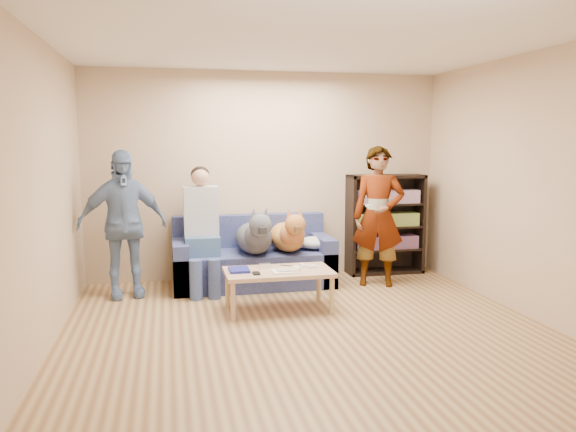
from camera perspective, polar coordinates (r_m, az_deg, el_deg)
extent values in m
plane|color=brown|center=(5.01, 2.97, -12.65)|extent=(5.00, 5.00, 0.00)
plane|color=white|center=(4.78, 3.19, 18.03)|extent=(5.00, 5.00, 0.00)
plane|color=tan|center=(7.16, -2.20, 4.13)|extent=(4.50, 0.00, 4.50)
plane|color=tan|center=(2.42, 18.83, -3.18)|extent=(4.50, 0.00, 4.50)
plane|color=tan|center=(4.67, -24.66, 1.57)|extent=(0.00, 5.00, 5.00)
plane|color=tan|center=(5.74, 25.33, 2.54)|extent=(0.00, 5.00, 5.00)
ellipsoid|color=silver|center=(6.87, 2.85, -2.71)|extent=(0.44, 0.37, 0.15)
imported|color=gray|center=(6.81, 9.16, -0.04)|extent=(0.71, 0.59, 1.68)
imported|color=#7291B7|center=(6.48, -16.47, -0.79)|extent=(1.02, 0.58, 1.65)
cube|color=silver|center=(6.53, 8.19, 1.04)|extent=(0.04, 0.11, 0.03)
cube|color=navy|center=(5.77, -5.00, -5.46)|extent=(0.20, 0.26, 0.03)
cube|color=white|center=(5.70, -0.29, -5.65)|extent=(0.26, 0.20, 0.02)
cube|color=#ACA08A|center=(5.72, -0.04, -5.46)|extent=(0.22, 0.17, 0.01)
cube|color=silver|center=(5.87, -2.36, -5.07)|extent=(0.11, 0.06, 0.05)
cube|color=white|center=(5.94, 1.49, -5.03)|extent=(0.04, 0.13, 0.03)
cube|color=white|center=(5.88, 2.44, -5.16)|extent=(0.09, 0.06, 0.03)
cylinder|color=white|center=(5.80, 1.00, -5.37)|extent=(0.07, 0.07, 0.02)
cylinder|color=white|center=(5.88, 0.82, -5.20)|extent=(0.07, 0.07, 0.02)
cylinder|color=#C5821B|center=(5.63, -0.86, -5.85)|extent=(0.13, 0.06, 0.01)
cylinder|color=black|center=(5.98, -0.19, -5.04)|extent=(0.13, 0.08, 0.01)
cube|color=black|center=(5.63, -3.25, -5.83)|extent=(0.07, 0.12, 0.02)
cube|color=#515B93|center=(6.83, -3.57, -5.29)|extent=(1.90, 0.85, 0.42)
cube|color=#515B93|center=(7.08, -4.01, -1.46)|extent=(1.90, 0.18, 0.40)
cube|color=#515B93|center=(6.74, -10.85, -4.89)|extent=(0.18, 0.85, 0.58)
cube|color=#515B93|center=(6.99, 3.43, -4.32)|extent=(0.18, 0.85, 0.58)
cube|color=#446796|center=(6.63, -8.71, -2.94)|extent=(0.40, 0.38, 0.22)
cylinder|color=#445296|center=(6.28, -9.33, -6.54)|extent=(0.14, 0.14, 0.47)
cylinder|color=#3F548B|center=(6.29, -7.50, -6.47)|extent=(0.14, 0.14, 0.47)
cube|color=silver|center=(6.67, -8.83, 0.51)|extent=(0.40, 0.24, 0.58)
sphere|color=tan|center=(6.63, -8.90, 3.94)|extent=(0.21, 0.21, 0.21)
ellipsoid|color=black|center=(6.66, -8.92, 4.22)|extent=(0.22, 0.22, 0.19)
ellipsoid|color=#4D4F57|center=(6.65, -3.51, -2.23)|extent=(0.41, 0.86, 0.36)
sphere|color=#44464E|center=(6.32, -3.07, -1.99)|extent=(0.31, 0.31, 0.31)
sphere|color=#54575F|center=(6.12, -2.82, -0.94)|extent=(0.25, 0.25, 0.25)
cube|color=black|center=(6.01, -2.63, -1.45)|extent=(0.08, 0.12, 0.07)
cone|color=#4F5359|center=(6.12, -3.50, 0.29)|extent=(0.08, 0.08, 0.12)
cone|color=#484952|center=(6.14, -2.24, 0.32)|extent=(0.08, 0.08, 0.12)
cylinder|color=#4F515A|center=(7.07, -4.03, -1.94)|extent=(0.05, 0.28, 0.16)
ellipsoid|color=#C47E3C|center=(6.77, -0.13, -2.12)|extent=(0.39, 0.81, 0.34)
sphere|color=#C0663A|center=(6.47, 0.42, -1.88)|extent=(0.29, 0.29, 0.29)
sphere|color=#B27036|center=(6.29, 0.74, -0.90)|extent=(0.24, 0.24, 0.24)
cube|color=#54371C|center=(6.19, 0.98, -1.36)|extent=(0.07, 0.11, 0.07)
cone|color=#B87138|center=(6.28, 0.14, 0.23)|extent=(0.07, 0.07, 0.11)
cone|color=#A87333|center=(6.31, 1.26, 0.26)|extent=(0.07, 0.07, 0.11)
cylinder|color=#C57D3C|center=(7.15, -0.78, -1.87)|extent=(0.05, 0.26, 0.16)
cube|color=#D6AC84|center=(5.79, -0.98, -5.71)|extent=(1.10, 0.60, 0.04)
cylinder|color=tan|center=(5.53, -5.61, -8.64)|extent=(0.05, 0.05, 0.38)
cylinder|color=tan|center=(5.72, 4.48, -8.06)|extent=(0.05, 0.05, 0.38)
cylinder|color=tan|center=(6.01, -6.17, -7.32)|extent=(0.05, 0.05, 0.38)
cylinder|color=tan|center=(6.19, 3.15, -6.85)|extent=(0.05, 0.05, 0.38)
cube|color=black|center=(7.31, 6.36, -0.95)|extent=(0.04, 0.34, 1.30)
cube|color=black|center=(7.67, 13.17, -0.71)|extent=(0.04, 0.34, 1.30)
cube|color=black|center=(7.41, 9.96, 3.99)|extent=(1.00, 0.34, 0.04)
cube|color=black|center=(7.60, 9.74, -5.53)|extent=(1.00, 0.34, 0.04)
cube|color=black|center=(7.63, 9.40, -0.66)|extent=(1.00, 0.02, 1.30)
cube|color=black|center=(7.53, 9.79, -3.31)|extent=(0.94, 0.32, 0.03)
cube|color=black|center=(7.48, 9.84, -1.06)|extent=(0.94, 0.32, 0.02)
cube|color=black|center=(7.44, 9.89, 1.23)|extent=(0.94, 0.32, 0.02)
cube|color=#B23333|center=(7.50, 9.86, -2.61)|extent=(0.84, 0.24, 0.17)
cube|color=gold|center=(7.45, 9.92, -0.34)|extent=(0.84, 0.24, 0.17)
cube|color=#994C99|center=(7.42, 9.97, 1.96)|extent=(0.84, 0.24, 0.17)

